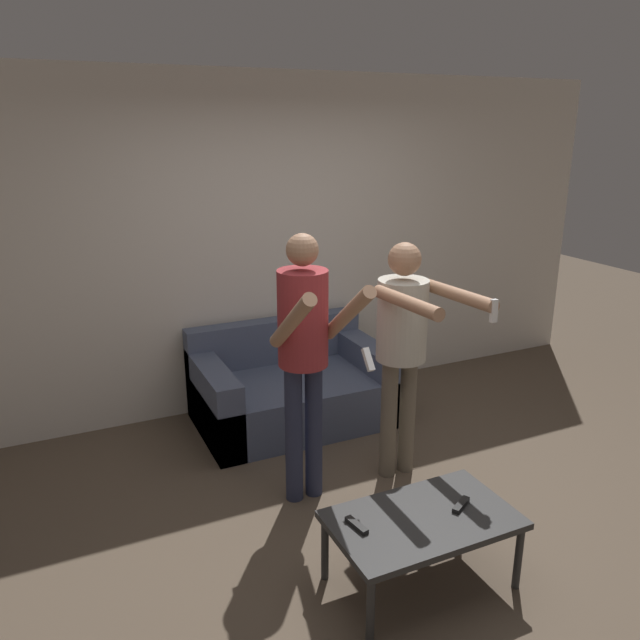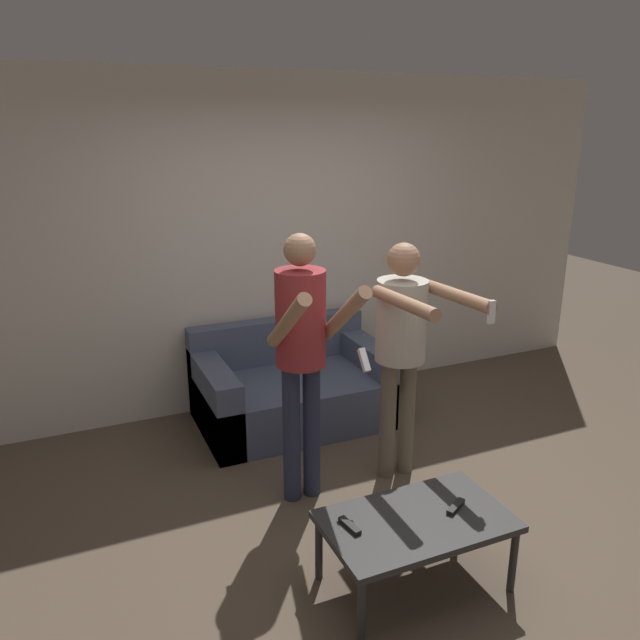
% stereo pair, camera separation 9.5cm
% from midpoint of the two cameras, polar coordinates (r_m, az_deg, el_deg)
% --- Properties ---
extents(ground_plane, '(14.00, 14.00, 0.00)m').
position_cam_midpoint_polar(ground_plane, '(4.00, 6.14, -17.69)').
color(ground_plane, brown).
extents(wall_back, '(6.40, 0.06, 2.70)m').
position_cam_midpoint_polar(wall_back, '(5.18, -4.97, 6.89)').
color(wall_back, silver).
rests_on(wall_back, ground_plane).
extents(couch, '(1.50, 0.94, 0.75)m').
position_cam_midpoint_polar(couch, '(5.04, -3.17, -6.40)').
color(couch, '#4C5670').
rests_on(couch, ground_plane).
extents(person_standing_left, '(0.42, 0.69, 1.71)m').
position_cam_midpoint_polar(person_standing_left, '(3.71, -2.15, -2.08)').
color(person_standing_left, '#282D47').
rests_on(person_standing_left, ground_plane).
extents(person_standing_right, '(0.45, 0.82, 1.60)m').
position_cam_midpoint_polar(person_standing_right, '(4.02, 7.02, -1.31)').
color(person_standing_right, '#6B6051').
rests_on(person_standing_right, ground_plane).
extents(coffee_table, '(0.95, 0.56, 0.40)m').
position_cam_midpoint_polar(coffee_table, '(3.36, 8.51, -17.93)').
color(coffee_table, '#2D2D2D').
rests_on(coffee_table, ground_plane).
extents(remote_near, '(0.15, 0.11, 0.02)m').
position_cam_midpoint_polar(remote_near, '(3.44, 11.96, -16.20)').
color(remote_near, black).
rests_on(remote_near, coffee_table).
extents(remote_far, '(0.06, 0.15, 0.02)m').
position_cam_midpoint_polar(remote_far, '(3.23, 2.48, -18.24)').
color(remote_far, black).
rests_on(remote_far, coffee_table).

